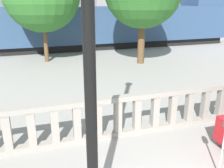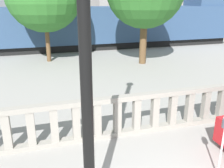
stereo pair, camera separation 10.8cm
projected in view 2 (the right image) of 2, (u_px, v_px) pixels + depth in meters
name	position (u px, v px, depth m)	size (l,w,h in m)	color
balustrade	(136.00, 114.00, 7.22)	(17.19, 0.24, 1.22)	gray
lamppost	(84.00, 23.00, 3.39)	(0.41, 0.41, 6.97)	black
train_near	(111.00, 26.00, 20.14)	(21.07, 3.01, 3.82)	black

